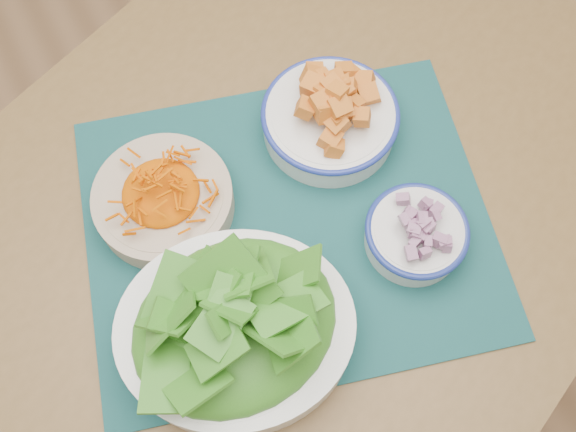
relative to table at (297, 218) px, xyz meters
The scene contains 7 objects.
ground 0.81m from the table, 131.50° to the left, with size 4.00×4.00×0.00m, color #AB7D53.
table is the anchor object (origin of this frame).
placemat 0.11m from the table, 133.67° to the right, with size 0.55×0.45×0.00m, color #0C2E2F.
carrot_bowl 0.23m from the table, 160.02° to the left, with size 0.25×0.25×0.07m.
squash_bowl 0.18m from the table, 37.84° to the left, with size 0.20×0.20×0.09m.
lettuce_bowl 0.27m from the table, 138.46° to the right, with size 0.36×0.34×0.14m.
onion_bowl 0.22m from the table, 54.23° to the right, with size 0.16×0.16×0.07m.
Camera 1 is at (0.11, -0.69, 1.57)m, focal length 40.00 mm.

